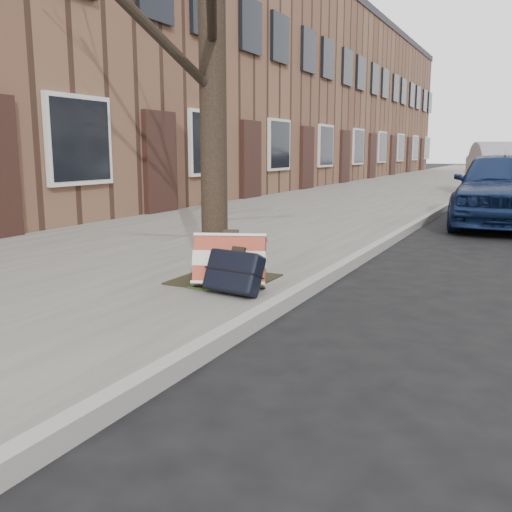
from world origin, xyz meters
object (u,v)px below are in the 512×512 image
at_px(car_near_mid, 508,170).
at_px(car_near_front, 503,188).
at_px(suitcase_navy, 234,272).
at_px(suitcase_red, 230,261).

bearing_deg(car_near_mid, car_near_front, -101.52).
xyz_separation_m(suitcase_navy, car_near_mid, (1.46, 13.38, 0.47)).
bearing_deg(suitcase_red, suitcase_navy, -74.63).
bearing_deg(suitcase_navy, car_near_mid, 92.16).
distance_m(suitcase_navy, car_near_front, 7.19).
distance_m(car_near_front, car_near_mid, 6.40).
relative_size(suitcase_red, car_near_front, 0.16).
relative_size(suitcase_navy, car_near_mid, 0.11).
relative_size(suitcase_red, suitcase_navy, 1.24).
bearing_deg(car_near_front, car_near_mid, 89.61).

